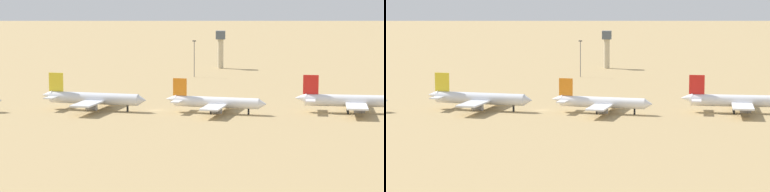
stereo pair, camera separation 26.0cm
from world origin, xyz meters
The scene contains 6 objects.
ground centered at (0.00, 0.00, 0.00)m, with size 4000.00×4000.00×0.00m, color tan.
parked_jet_yellow_2 centered at (-23.53, -1.80, 4.55)m, with size 41.82×35.78×13.89m.
parked_jet_orange_3 centered at (22.73, -6.57, 4.15)m, with size 38.08×32.59×12.65m.
parked_jet_red_4 centered at (72.89, -2.59, 4.57)m, with size 42.21×35.60×13.94m.
control_tower centered at (20.54, 153.78, 12.47)m, with size 5.20×5.20×20.66m.
light_pole_mid centered at (8.40, 111.27, 10.44)m, with size 1.80×0.50×18.40m.
Camera 1 is at (32.48, -321.95, 49.76)m, focal length 81.09 mm.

